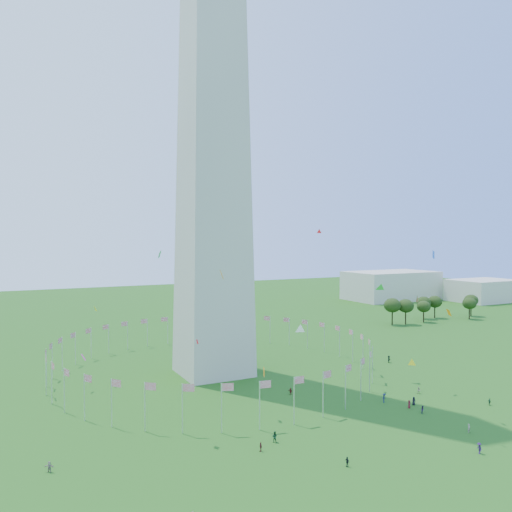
# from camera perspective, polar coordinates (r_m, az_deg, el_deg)

# --- Properties ---
(ground) EXTENTS (600.00, 600.00, 0.00)m
(ground) POSITION_cam_1_polar(r_m,az_deg,el_deg) (90.88, 7.87, -20.55)
(ground) COLOR #194C11
(ground) RESTS_ON ground
(washington_monument) EXTENTS (16.80, 16.80, 169.00)m
(washington_monument) POSITION_cam_1_polar(r_m,az_deg,el_deg) (137.47, -5.00, 23.18)
(washington_monument) COLOR beige
(washington_monument) RESTS_ON ground
(flag_ring) EXTENTS (80.24, 80.24, 9.00)m
(flag_ring) POSITION_cam_1_polar(r_m,az_deg,el_deg) (131.72, -4.89, -11.32)
(flag_ring) COLOR silver
(flag_ring) RESTS_ON ground
(gov_building_east_a) EXTENTS (50.00, 30.00, 16.00)m
(gov_building_east_a) POSITION_cam_1_polar(r_m,az_deg,el_deg) (296.36, 15.17, -3.26)
(gov_building_east_a) COLOR beige
(gov_building_east_a) RESTS_ON ground
(gov_building_east_b) EXTENTS (35.00, 25.00, 12.00)m
(gov_building_east_b) POSITION_cam_1_polar(r_m,az_deg,el_deg) (305.22, 24.57, -3.60)
(gov_building_east_b) COLOR beige
(gov_building_east_b) RESTS_ON ground
(crowd) EXTENTS (92.20, 68.33, 1.99)m
(crowd) POSITION_cam_1_polar(r_m,az_deg,el_deg) (98.68, 14.41, -18.18)
(crowd) COLOR #291745
(crowd) RESTS_ON ground
(kites_aloft) EXTENTS (77.95, 75.46, 32.88)m
(kites_aloft) POSITION_cam_1_polar(r_m,az_deg,el_deg) (110.30, 6.04, -6.65)
(kites_aloft) COLOR green
(kites_aloft) RESTS_ON ground
(tree_line_east) EXTENTS (53.61, 15.45, 10.60)m
(tree_line_east) POSITION_cam_1_polar(r_m,az_deg,el_deg) (224.64, 19.20, -5.77)
(tree_line_east) COLOR #294316
(tree_line_east) RESTS_ON ground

